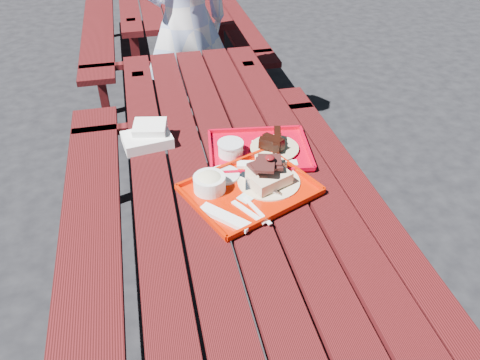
{
  "coord_description": "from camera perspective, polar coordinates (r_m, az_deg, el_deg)",
  "views": [
    {
      "loc": [
        -0.28,
        -1.4,
        1.8
      ],
      "look_at": [
        0.0,
        -0.15,
        0.82
      ],
      "focal_mm": 35.0,
      "sensor_mm": 36.0,
      "label": 1
    }
  ],
  "objects": [
    {
      "name": "ground",
      "position": [
        2.29,
        -0.86,
        -14.21
      ],
      "size": [
        60.0,
        60.0,
        0.0
      ],
      "primitive_type": "plane",
      "color": "black",
      "rests_on": "ground"
    },
    {
      "name": "picnic_table_near",
      "position": [
        1.89,
        -1.02,
        -3.58
      ],
      "size": [
        1.41,
        2.4,
        0.75
      ],
      "color": "#480D10",
      "rests_on": "ground"
    },
    {
      "name": "picnic_table_far",
      "position": [
        4.39,
        -9.2,
        20.53
      ],
      "size": [
        1.41,
        2.4,
        0.75
      ],
      "color": "#480D10",
      "rests_on": "ground"
    },
    {
      "name": "near_tray",
      "position": [
        1.66,
        0.79,
        -0.33
      ],
      "size": [
        0.52,
        0.47,
        0.14
      ],
      "color": "#BC1800",
      "rests_on": "picnic_table_near"
    },
    {
      "name": "far_tray",
      "position": [
        1.86,
        2.16,
        3.74
      ],
      "size": [
        0.43,
        0.36,
        0.07
      ],
      "color": "#BA0019",
      "rests_on": "picnic_table_near"
    },
    {
      "name": "white_cloth",
      "position": [
        1.95,
        -11.15,
        5.25
      ],
      "size": [
        0.21,
        0.17,
        0.08
      ],
      "color": "white",
      "rests_on": "picnic_table_near"
    },
    {
      "name": "person",
      "position": [
        3.04,
        -6.66,
        18.42
      ],
      "size": [
        0.69,
        0.55,
        1.65
      ],
      "primitive_type": "imported",
      "rotation": [
        0.0,
        0.0,
        3.42
      ],
      "color": "#B2C5F9",
      "rests_on": "ground"
    }
  ]
}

